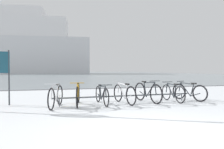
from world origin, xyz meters
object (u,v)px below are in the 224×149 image
(bicycle_1, at_px, (78,95))
(ferry_ship, at_px, (12,47))
(bicycle_2, at_px, (102,95))
(bicycle_0, at_px, (56,96))
(bicycle_5, at_px, (173,93))
(bicycle_4, at_px, (148,92))
(info_sign, at_px, (1,68))
(bicycle_3, at_px, (124,94))
(bicycle_6, at_px, (189,92))

(bicycle_1, height_order, ferry_ship, ferry_ship)
(bicycle_2, relative_size, ferry_ship, 0.04)
(bicycle_0, xyz_separation_m, bicycle_5, (4.40, 0.16, -0.02))
(bicycle_2, height_order, bicycle_4, bicycle_4)
(bicycle_2, bearing_deg, bicycle_5, -1.31)
(bicycle_0, distance_m, bicycle_4, 3.41)
(bicycle_2, relative_size, info_sign, 0.89)
(bicycle_0, xyz_separation_m, bicycle_2, (1.59, 0.23, -0.03))
(bicycle_1, height_order, bicycle_4, bicycle_4)
(bicycle_1, xyz_separation_m, ferry_ship, (-13.85, 62.10, 7.84))
(ferry_ship, bearing_deg, bicycle_0, -78.14)
(bicycle_3, bearing_deg, bicycle_2, 177.76)
(bicycle_2, bearing_deg, ferry_ship, 103.30)
(bicycle_6, relative_size, ferry_ship, 0.03)
(bicycle_4, xyz_separation_m, bicycle_6, (1.82, 0.01, -0.03))
(bicycle_3, xyz_separation_m, bicycle_4, (0.97, 0.09, 0.02))
(bicycle_6, height_order, info_sign, info_sign)
(bicycle_3, height_order, bicycle_5, bicycle_3)
(bicycle_0, xyz_separation_m, bicycle_1, (0.75, 0.27, 0.00))
(bicycle_4, distance_m, ferry_ship, 64.72)
(bicycle_5, relative_size, info_sign, 0.82)
(bicycle_2, bearing_deg, bicycle_3, -2.24)
(bicycle_5, distance_m, ferry_ship, 65.10)
(bicycle_0, height_order, bicycle_3, bicycle_0)
(bicycle_3, bearing_deg, bicycle_5, -0.92)
(bicycle_2, distance_m, bicycle_6, 3.62)
(bicycle_4, bearing_deg, bicycle_3, -174.83)
(bicycle_2, xyz_separation_m, bicycle_5, (2.81, -0.06, 0.01))
(bicycle_1, relative_size, bicycle_6, 1.17)
(bicycle_3, relative_size, ferry_ship, 0.04)
(bicycle_5, xyz_separation_m, ferry_ship, (-17.50, 62.21, 7.86))
(bicycle_1, distance_m, bicycle_4, 2.65)
(bicycle_1, distance_m, bicycle_2, 0.85)
(bicycle_0, relative_size, bicycle_5, 1.04)
(bicycle_1, height_order, bicycle_3, bicycle_1)
(bicycle_5, bearing_deg, info_sign, 173.14)
(bicycle_0, xyz_separation_m, bicycle_4, (3.39, 0.28, 0.01))
(ferry_ship, bearing_deg, bicycle_6, -73.57)
(bicycle_0, xyz_separation_m, bicycle_6, (5.21, 0.29, -0.02))
(bicycle_5, bearing_deg, bicycle_3, 179.08)
(bicycle_1, bearing_deg, bicycle_0, -160.07)
(bicycle_1, bearing_deg, info_sign, 166.08)
(bicycle_6, bearing_deg, bicycle_2, -179.02)
(bicycle_0, xyz_separation_m, ferry_ship, (-13.10, 62.37, 7.84))
(bicycle_1, bearing_deg, bicycle_2, -3.10)
(bicycle_6, bearing_deg, ferry_ship, 106.43)
(bicycle_0, height_order, bicycle_1, bicycle_1)
(bicycle_5, distance_m, info_sign, 6.36)
(bicycle_4, distance_m, bicycle_5, 1.02)
(bicycle_4, xyz_separation_m, bicycle_5, (1.01, -0.12, -0.04))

